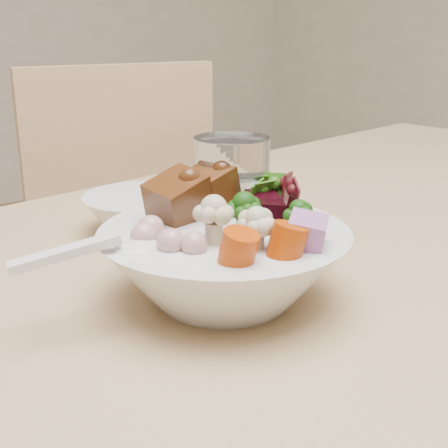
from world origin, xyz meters
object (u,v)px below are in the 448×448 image
(side_bowl, at_px, (141,214))
(water_glass, at_px, (232,206))
(dining_table, at_px, (374,309))
(chair_far, at_px, (144,264))
(food_bowl, at_px, (225,259))

(side_bowl, bearing_deg, water_glass, -77.87)
(dining_table, distance_m, chair_far, 0.64)
(dining_table, height_order, food_bowl, food_bowl)
(chair_far, bearing_deg, dining_table, -84.82)
(water_glass, bearing_deg, chair_far, 70.06)
(food_bowl, distance_m, side_bowl, 0.21)
(dining_table, height_order, chair_far, chair_far)
(dining_table, bearing_deg, water_glass, 149.29)
(chair_far, relative_size, food_bowl, 4.01)
(food_bowl, xyz_separation_m, side_bowl, (0.03, 0.20, -0.02))
(dining_table, xyz_separation_m, chair_far, (0.05, 0.62, -0.16))
(dining_table, relative_size, water_glass, 12.83)
(food_bowl, bearing_deg, water_glass, 48.96)
(food_bowl, bearing_deg, dining_table, 0.66)
(dining_table, distance_m, food_bowl, 0.24)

